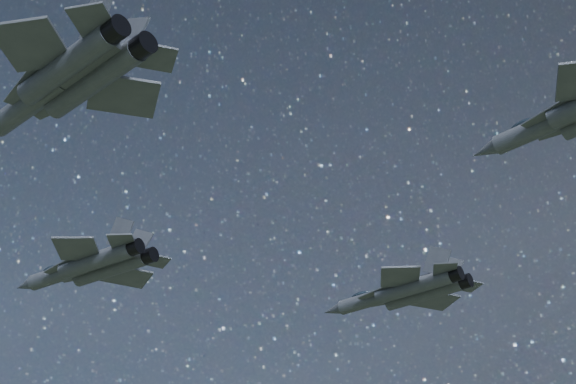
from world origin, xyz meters
The scene contains 3 objects.
jet_lead centered at (-19.51, -4.78, 153.20)m, with size 17.07×12.06×4.32m.
jet_left centered at (-0.31, 19.12, 154.34)m, with size 16.96×12.12×4.34m.
jet_right centered at (-0.61, -25.22, 153.14)m, with size 19.08×13.32×4.80m.
Camera 1 is at (41.39, -57.56, 113.47)m, focal length 60.00 mm.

